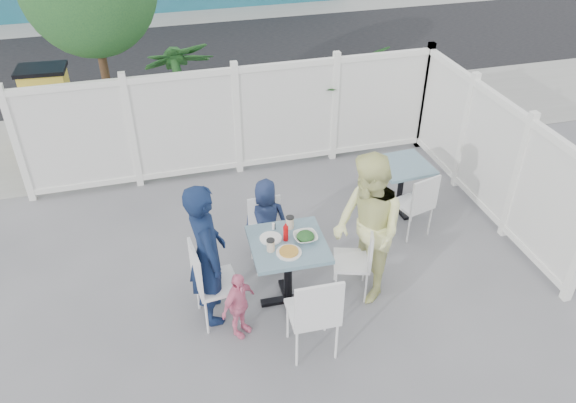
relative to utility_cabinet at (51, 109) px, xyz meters
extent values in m
plane|color=slate|center=(2.54, -4.00, -0.61)|extent=(80.00, 80.00, 0.00)
cube|color=gray|center=(2.54, -0.20, -0.60)|extent=(24.00, 2.60, 0.01)
cube|color=black|center=(2.54, 3.50, -0.61)|extent=(24.00, 5.00, 0.01)
cube|color=gray|center=(2.54, 6.60, -0.60)|extent=(24.00, 1.60, 0.01)
cube|color=white|center=(2.64, -1.60, 0.21)|extent=(5.80, 0.04, 1.40)
cube|color=white|center=(2.64, -1.60, 0.95)|extent=(5.86, 0.08, 0.08)
cube|color=white|center=(2.64, -1.60, -0.55)|extent=(5.86, 0.08, 0.12)
cube|color=white|center=(5.54, -3.40, 0.21)|extent=(0.04, 3.60, 1.40)
cube|color=white|center=(5.54, -3.40, 0.95)|extent=(0.08, 3.66, 0.08)
cube|color=white|center=(5.54, -3.40, -0.55)|extent=(0.08, 3.66, 0.12)
cylinder|color=#382316|center=(0.94, -0.70, 0.59)|extent=(0.12, 0.12, 2.40)
cube|color=gold|center=(0.00, 0.00, 0.00)|extent=(0.68, 0.51, 1.22)
imported|color=#174322|center=(2.00, -0.90, 0.30)|extent=(1.19, 1.19, 1.82)
imported|color=#174322|center=(4.32, -1.00, 0.18)|extent=(1.78, 1.67, 1.58)
cube|color=#3D6373|center=(2.61, -4.43, 0.17)|extent=(0.79, 0.79, 0.04)
cylinder|color=black|center=(2.61, -4.43, -0.22)|extent=(0.09, 0.09, 0.74)
cube|color=black|center=(2.61, -4.43, -0.59)|extent=(0.60, 0.11, 0.04)
cube|color=black|center=(2.61, -4.43, -0.59)|extent=(0.11, 0.60, 0.04)
cube|color=#3D6373|center=(4.49, -3.15, 0.07)|extent=(0.70, 0.70, 0.04)
cylinder|color=black|center=(4.49, -3.15, -0.27)|extent=(0.08, 0.08, 0.64)
cube|color=black|center=(4.49, -3.15, -0.59)|extent=(0.52, 0.10, 0.04)
cube|color=black|center=(4.49, -3.15, -0.59)|extent=(0.10, 0.52, 0.04)
cube|color=white|center=(1.86, -4.46, -0.15)|extent=(0.45, 0.47, 0.04)
cube|color=white|center=(1.67, -4.48, 0.11)|extent=(0.08, 0.43, 0.46)
cylinder|color=white|center=(2.02, -4.26, -0.38)|extent=(0.02, 0.02, 0.46)
cylinder|color=white|center=(2.06, -4.63, -0.38)|extent=(0.02, 0.02, 0.46)
cylinder|color=white|center=(1.67, -4.30, -0.38)|extent=(0.02, 0.02, 0.46)
cylinder|color=white|center=(1.71, -4.66, -0.38)|extent=(0.02, 0.02, 0.46)
cube|color=white|center=(3.31, -4.46, -0.18)|extent=(0.48, 0.50, 0.04)
cube|color=white|center=(3.48, -4.51, 0.05)|extent=(0.15, 0.38, 0.42)
cylinder|color=white|center=(3.11, -4.57, -0.40)|extent=(0.02, 0.02, 0.42)
cylinder|color=white|center=(3.21, -4.24, -0.40)|extent=(0.02, 0.02, 0.42)
cylinder|color=white|center=(3.41, -4.67, -0.40)|extent=(0.02, 0.02, 0.42)
cylinder|color=white|center=(3.52, -4.35, -0.40)|extent=(0.02, 0.02, 0.42)
cube|color=white|center=(2.55, -3.79, -0.20)|extent=(0.39, 0.37, 0.04)
cube|color=white|center=(2.56, -3.62, 0.02)|extent=(0.38, 0.03, 0.41)
cylinder|color=white|center=(2.72, -3.94, -0.41)|extent=(0.02, 0.02, 0.41)
cylinder|color=white|center=(2.39, -3.94, -0.41)|extent=(0.02, 0.02, 0.41)
cylinder|color=white|center=(2.72, -3.64, -0.41)|extent=(0.02, 0.02, 0.41)
cylinder|color=white|center=(2.39, -3.63, -0.41)|extent=(0.02, 0.02, 0.41)
cube|color=white|center=(2.66, -5.12, -0.12)|extent=(0.47, 0.45, 0.04)
cube|color=white|center=(2.66, -5.32, 0.15)|extent=(0.45, 0.05, 0.49)
cylinder|color=white|center=(2.48, -4.93, -0.37)|extent=(0.03, 0.03, 0.49)
cylinder|color=white|center=(2.86, -4.94, -0.37)|extent=(0.03, 0.03, 0.49)
cylinder|color=white|center=(2.46, -5.30, -0.37)|extent=(0.03, 0.03, 0.49)
cylinder|color=white|center=(2.85, -5.31, -0.37)|extent=(0.03, 0.03, 0.49)
cube|color=white|center=(4.42, -3.64, -0.18)|extent=(0.48, 0.47, 0.04)
cube|color=white|center=(4.47, -3.82, 0.06)|extent=(0.39, 0.13, 0.43)
cylinder|color=white|center=(4.22, -3.53, -0.40)|extent=(0.02, 0.02, 0.43)
cylinder|color=white|center=(4.55, -3.44, -0.40)|extent=(0.02, 0.02, 0.43)
cylinder|color=white|center=(4.30, -3.84, -0.40)|extent=(0.02, 0.02, 0.43)
cylinder|color=white|center=(4.63, -3.76, -0.40)|extent=(0.02, 0.02, 0.43)
imported|color=#0F1D3E|center=(1.80, -4.39, 0.19)|extent=(0.42, 0.60, 1.60)
imported|color=#E4E94F|center=(3.45, -4.49, 0.24)|extent=(0.69, 0.86, 1.69)
imported|color=#1A2649|center=(2.58, -3.60, -0.09)|extent=(0.58, 0.48, 1.03)
imported|color=pink|center=(2.02, -4.74, -0.22)|extent=(0.47, 0.43, 0.77)
cylinder|color=white|center=(2.58, -4.60, 0.20)|extent=(0.25, 0.25, 0.02)
cylinder|color=white|center=(2.46, -4.33, 0.20)|extent=(0.23, 0.23, 0.02)
imported|color=white|center=(2.80, -4.43, 0.23)|extent=(0.24, 0.24, 0.06)
cylinder|color=beige|center=(2.42, -4.51, 0.26)|extent=(0.08, 0.08, 0.12)
cylinder|color=beige|center=(2.70, -4.19, 0.26)|extent=(0.08, 0.08, 0.12)
cylinder|color=#BD080B|center=(2.60, -4.38, 0.28)|extent=(0.05, 0.05, 0.17)
cylinder|color=white|center=(2.53, -4.18, 0.23)|extent=(0.03, 0.03, 0.07)
cylinder|color=black|center=(2.53, -4.17, 0.23)|extent=(0.03, 0.03, 0.07)
camera|label=1|loc=(1.44, -8.71, 3.73)|focal=35.00mm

